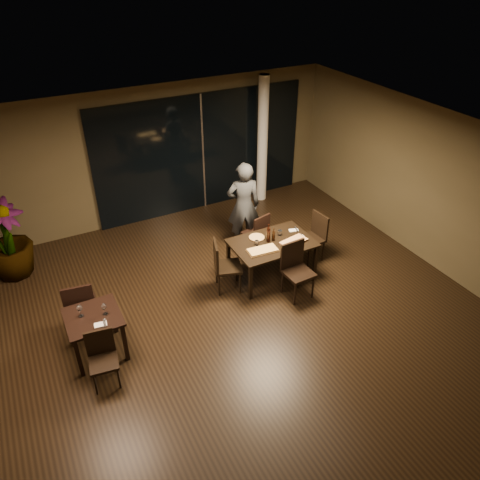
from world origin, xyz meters
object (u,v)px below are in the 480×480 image
chair_side_near (102,355)px  chair_main_right (314,235)px  main_table (272,246)px  chair_main_left (223,264)px  side_table (94,323)px  chair_side_far (80,305)px  diner (244,206)px  bottle_b (274,235)px  bottle_a (268,235)px  potted_plant (6,239)px  chair_main_near (296,267)px  bottle_c (268,232)px  chair_main_far (258,232)px

chair_side_near → chair_main_right: bearing=22.7°
main_table → chair_main_left: bearing=177.5°
side_table → chair_side_far: bearing=99.0°
diner → chair_main_left: bearing=66.3°
bottle_b → bottle_a: bearing=174.2°
bottle_a → bottle_b: size_ratio=1.18×
side_table → diner: bearing=26.3°
diner → potted_plant: 4.53m
chair_side_far → bottle_b: size_ratio=3.93×
bottle_a → chair_main_near: bearing=-77.4°
chair_main_left → bottle_a: bottle_a is taller
main_table → chair_main_right: (1.05, 0.11, -0.13)m
bottle_c → chair_main_far: bearing=77.4°
diner → chair_side_near: bearing=51.1°
side_table → bottle_a: bottle_a is taller
diner → chair_main_near: bearing=110.0°
diner → bottle_b: bearing=108.6°
chair_side_far → chair_side_near: bearing=101.1°
side_table → bottle_a: bearing=9.4°
chair_main_right → chair_side_far: 4.54m
chair_main_near → bottle_c: size_ratio=3.33×
chair_main_left → potted_plant: potted_plant is taller
potted_plant → bottle_c: potted_plant is taller
chair_side_near → bottle_a: (3.38, 1.12, 0.42)m
main_table → potted_plant: (-4.36, 2.31, 0.11)m
chair_main_far → bottle_c: size_ratio=2.93×
side_table → potted_plant: potted_plant is taller
main_table → chair_side_near: chair_side_near is taller
side_table → chair_main_right: chair_main_right is taller
chair_main_right → chair_side_far: bearing=-95.0°
side_table → potted_plant: 2.97m
chair_main_right → bottle_c: bottle_c is taller
main_table → chair_side_near: size_ratio=1.73×
chair_main_near → bottle_c: bearing=95.3°
chair_side_near → bottle_c: bottle_c is taller
chair_main_right → bottle_b: bearing=-91.3°
side_table → potted_plant: bearing=108.8°
chair_main_near → chair_main_left: size_ratio=1.03×
diner → bottle_b: 1.16m
bottle_a → bottle_c: bearing=60.1°
chair_main_near → potted_plant: (-4.46, 2.96, 0.21)m
chair_side_near → diner: size_ratio=0.47×
chair_main_near → chair_side_near: size_ratio=1.20×
chair_main_near → bottle_c: bottle_c is taller
side_table → main_table: bearing=8.4°
side_table → chair_side_near: 0.59m
chair_main_left → diner: size_ratio=0.54×
chair_main_far → chair_main_right: 1.13m
main_table → chair_main_left: size_ratio=1.49×
chair_main_near → bottle_a: bottle_a is taller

